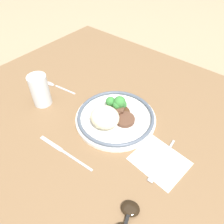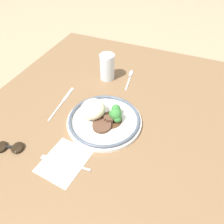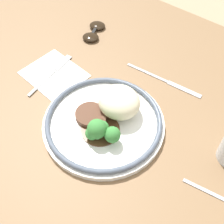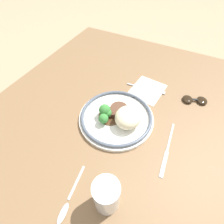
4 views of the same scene
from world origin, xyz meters
name	(u,v)px [view 2 (image 2 of 4)]	position (x,y,z in m)	size (l,w,h in m)	color
ground_plane	(105,127)	(0.00, 0.00, 0.00)	(8.00, 8.00, 0.00)	#998466
dining_table	(105,124)	(0.00, 0.00, 0.02)	(1.24, 1.01, 0.03)	brown
napkin	(64,161)	(-0.21, 0.05, 0.03)	(0.16, 0.14, 0.00)	white
plate	(103,117)	(0.00, 0.01, 0.05)	(0.28, 0.28, 0.08)	white
juice_glass	(107,68)	(0.26, 0.10, 0.08)	(0.07, 0.07, 0.12)	yellow
fork	(60,162)	(-0.22, 0.06, 0.03)	(0.03, 0.17, 0.00)	#B7B7BC
knife	(63,102)	(0.03, 0.21, 0.03)	(0.21, 0.03, 0.00)	#B7B7BC
spoon	(130,76)	(0.32, 0.01, 0.03)	(0.16, 0.03, 0.01)	#B7B7BC
sunglasses	(9,147)	(-0.24, 0.24, 0.04)	(0.08, 0.11, 0.01)	black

